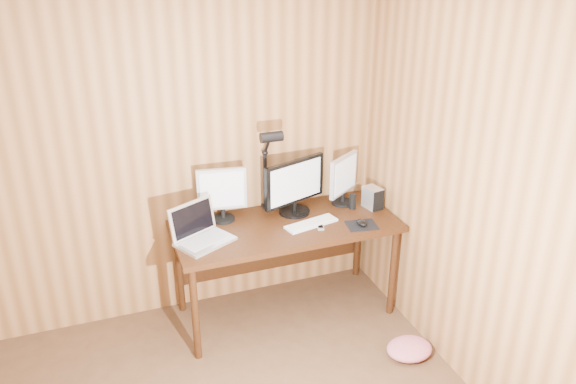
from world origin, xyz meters
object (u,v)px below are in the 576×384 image
laptop (200,232)px  speaker (353,201)px  phone (320,227)px  desk_lamp (269,158)px  mouse (362,223)px  hard_drive (373,198)px  keyboard (311,223)px  monitor_center (294,186)px  monitor_left (222,193)px  monitor_right (343,179)px  desk (282,234)px

laptop → speaker: laptop is taller
phone → desk_lamp: size_ratio=0.14×
mouse → hard_drive: size_ratio=0.66×
desk_lamp → keyboard: bearing=-62.3°
monitor_center → laptop: size_ratio=1.15×
speaker → desk_lamp: (-0.61, 0.16, 0.37)m
monitor_left → speaker: bearing=0.3°
monitor_right → laptop: monitor_right is taller
mouse → keyboard: bearing=167.6°
hard_drive → desk_lamp: (-0.76, 0.19, 0.35)m
monitor_left → laptop: size_ratio=0.90×
laptop → speaker: 1.19m
monitor_left → hard_drive: monitor_left is taller
monitor_left → hard_drive: (1.11, -0.18, -0.13)m
desk → desk_lamp: 0.57m
monitor_left → desk_lamp: 0.41m
desk → laptop: size_ratio=3.60×
monitor_center → mouse: bearing=-63.3°
monitor_center → monitor_right: (0.40, 0.02, -0.01)m
monitor_center → desk_lamp: (-0.17, 0.07, 0.21)m
desk → monitor_right: 0.63m
monitor_left → phone: bearing=-20.7°
speaker → desk_lamp: bearing=165.4°
mouse → desk_lamp: desk_lamp is taller
mouse → monitor_right: bearing=95.5°
monitor_right → mouse: bearing=-128.9°
mouse → phone: size_ratio=1.08×
monitor_right → mouse: monitor_right is taller
keyboard → speaker: speaker is taller
keyboard → hard_drive: 0.56m
monitor_left → mouse: (0.90, -0.42, -0.19)m
monitor_right → speaker: size_ratio=3.29×
monitor_left → speaker: monitor_left is taller
mouse → phone: bearing=175.8°
speaker → monitor_center: bearing=168.9°
desk → speaker: (0.56, -0.01, 0.18)m
monitor_center → desk: bearing=-167.6°
keyboard → speaker: bearing=6.8°
phone → speaker: 0.41m
desk_lamp → desk: bearing=-80.4°
keyboard → mouse: 0.36m
hard_drive → desk_lamp: desk_lamp is taller
desk_lamp → monitor_center: bearing=-31.2°
monitor_right → phone: bearing=-170.6°
monitor_right → keyboard: (-0.36, -0.24, -0.20)m
desk_lamp → speaker: bearing=-22.8°
laptop → keyboard: (0.79, -0.04, -0.05)m
hard_drive → monitor_center: bearing=158.0°
keyboard → speaker: 0.42m
laptop → phone: (0.83, -0.11, -0.06)m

